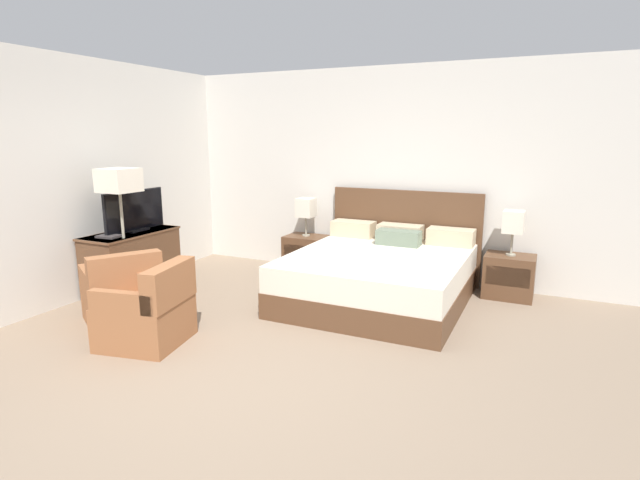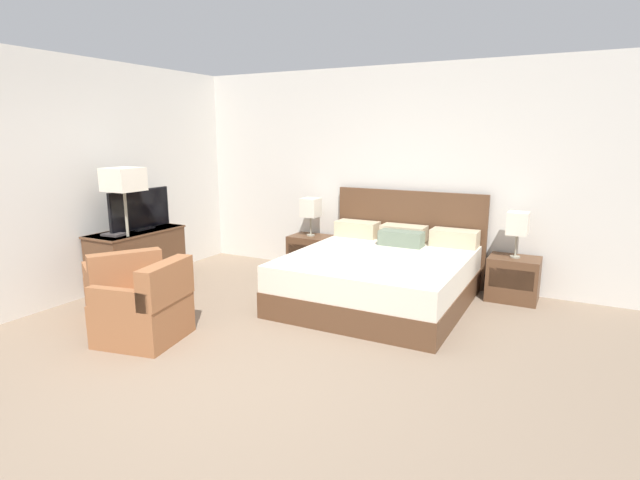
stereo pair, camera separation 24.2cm
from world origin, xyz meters
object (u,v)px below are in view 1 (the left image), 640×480
armchair_companion (149,314)px  tv (135,212)px  bed (380,274)px  table_lamp_left (306,208)px  armchair_by_window (123,295)px  table_lamp_right (513,223)px  nightstand_right (509,276)px  floor_lamp (119,188)px  nightstand_left (306,254)px  dresser (132,261)px  book_red_cover (109,236)px

armchair_companion → tv: bearing=137.5°
bed → table_lamp_left: size_ratio=4.01×
armchair_by_window → armchair_companion: 0.68m
bed → table_lamp_right: (1.33, 0.75, 0.58)m
nightstand_right → armchair_by_window: bearing=-144.1°
table_lamp_right → armchair_companion: 4.04m
bed → floor_lamp: 3.07m
nightstand_left → dresser: 2.27m
bed → book_red_cover: size_ratio=8.71×
book_red_cover → floor_lamp: floor_lamp is taller
table_lamp_right → book_red_cover: table_lamp_right is taller
armchair_companion → dresser: bearing=139.9°
table_lamp_left → armchair_companion: 2.87m
table_lamp_left → floor_lamp: 2.41m
bed → book_red_cover: 3.12m
tv → armchair_by_window: 1.34m
nightstand_right → armchair_companion: (-2.85, -2.80, 0.03)m
armchair_companion → nightstand_right: bearing=44.5°
dresser → floor_lamp: 0.98m
nightstand_right → dresser: 4.50m
table_lamp_right → armchair_by_window: bearing=-144.0°
nightstand_left → armchair_by_window: size_ratio=0.59×
table_lamp_right → dresser: bearing=-157.9°
armchair_by_window → floor_lamp: size_ratio=0.62×
nightstand_right → nightstand_left: bearing=180.0°
nightstand_left → table_lamp_left: size_ratio=1.06×
dresser → table_lamp_right: bearing=22.1°
nightstand_left → tv: size_ratio=0.61×
table_lamp_left → dresser: bearing=-131.8°
book_red_cover → bed: bearing=24.2°
nightstand_right → floor_lamp: bearing=-153.5°
armchair_companion → bed: bearing=53.5°
nightstand_left → tv: tv is taller
bed → nightstand_left: size_ratio=3.77×
armchair_by_window → floor_lamp: (-0.50, 0.54, 1.01)m
table_lamp_left → dresser: 2.32m
bed → dresser: size_ratio=1.82×
nightstand_left → table_lamp_left: table_lamp_left is taller
bed → nightstand_right: (1.33, 0.75, -0.06)m
armchair_companion → book_red_cover: bearing=149.0°
nightstand_left → armchair_companion: 2.81m
nightstand_left → armchair_by_window: armchair_by_window is taller
armchair_by_window → floor_lamp: floor_lamp is taller
tv → armchair_companion: (1.32, -1.21, -0.68)m
tv → table_lamp_left: bearing=46.6°
dresser → tv: size_ratio=1.27×
nightstand_right → table_lamp_left: 2.73m
dresser → armchair_companion: 1.73m
table_lamp_right → tv: bearing=-159.1°
armchair_companion → floor_lamp: floor_lamp is taller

